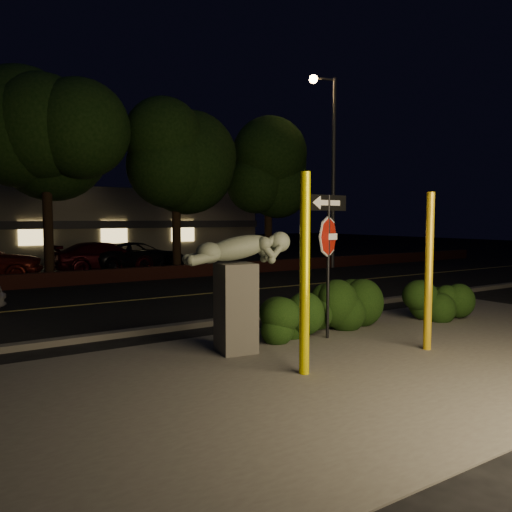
% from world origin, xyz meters
% --- Properties ---
extents(ground, '(90.00, 90.00, 0.00)m').
position_xyz_m(ground, '(0.00, 10.00, 0.00)').
color(ground, black).
rests_on(ground, ground).
extents(patio, '(14.00, 6.00, 0.02)m').
position_xyz_m(patio, '(0.00, -1.00, 0.01)').
color(patio, '#4C4944').
rests_on(patio, ground).
extents(road, '(80.00, 8.00, 0.01)m').
position_xyz_m(road, '(0.00, 7.00, 0.01)').
color(road, black).
rests_on(road, ground).
extents(lane_marking, '(80.00, 0.12, 0.00)m').
position_xyz_m(lane_marking, '(0.00, 7.00, 0.02)').
color(lane_marking, '#D2BD54').
rests_on(lane_marking, road).
extents(curb, '(80.00, 0.25, 0.12)m').
position_xyz_m(curb, '(0.00, 2.90, 0.06)').
color(curb, '#4C4944').
rests_on(curb, ground).
extents(brick_wall, '(40.00, 0.35, 0.50)m').
position_xyz_m(brick_wall, '(0.00, 11.30, 0.25)').
color(brick_wall, '#4E2019').
rests_on(brick_wall, ground).
extents(parking_lot, '(40.00, 12.00, 0.01)m').
position_xyz_m(parking_lot, '(0.00, 17.00, 0.01)').
color(parking_lot, black).
rests_on(parking_lot, ground).
extents(building, '(22.00, 10.20, 4.00)m').
position_xyz_m(building, '(0.00, 24.99, 2.00)').
color(building, slate).
rests_on(building, ground).
extents(tree_far_b, '(5.20, 5.20, 8.41)m').
position_xyz_m(tree_far_b, '(-2.50, 13.20, 6.05)').
color(tree_far_b, black).
rests_on(tree_far_b, ground).
extents(tree_far_c, '(4.80, 4.80, 7.84)m').
position_xyz_m(tree_far_c, '(2.50, 12.80, 5.66)').
color(tree_far_c, black).
rests_on(tree_far_c, ground).
extents(tree_far_d, '(4.40, 4.40, 7.42)m').
position_xyz_m(tree_far_d, '(7.50, 13.30, 5.42)').
color(tree_far_d, black).
rests_on(tree_far_d, ground).
extents(yellow_pole_left, '(0.15, 0.15, 3.02)m').
position_xyz_m(yellow_pole_left, '(-1.44, -0.93, 1.51)').
color(yellow_pole_left, '#E7D800').
rests_on(yellow_pole_left, ground).
extents(yellow_pole_right, '(0.14, 0.14, 2.79)m').
position_xyz_m(yellow_pole_right, '(1.26, -1.01, 1.40)').
color(yellow_pole_right, gold).
rests_on(yellow_pole_right, ground).
extents(signpost, '(0.94, 0.12, 2.78)m').
position_xyz_m(signpost, '(0.32, 0.58, 1.98)').
color(signpost, black).
rests_on(signpost, ground).
extents(sculpture, '(1.97, 0.77, 2.10)m').
position_xyz_m(sculpture, '(-1.64, 0.67, 1.30)').
color(sculpture, '#4C4944').
rests_on(sculpture, ground).
extents(hedge_center, '(1.90, 1.41, 0.90)m').
position_xyz_m(hedge_center, '(-0.19, 1.02, 0.45)').
color(hedge_center, black).
rests_on(hedge_center, ground).
extents(hedge_right, '(2.10, 1.55, 1.23)m').
position_xyz_m(hedge_right, '(1.45, 1.16, 0.62)').
color(hedge_right, black).
rests_on(hedge_right, ground).
extents(hedge_far_right, '(1.67, 1.34, 1.00)m').
position_xyz_m(hedge_far_right, '(3.69, 0.61, 0.50)').
color(hedge_far_right, black).
rests_on(hedge_far_right, ground).
extents(streetlight, '(1.29, 0.58, 8.85)m').
position_xyz_m(streetlight, '(9.52, 11.19, 5.26)').
color(streetlight, '#494A4E').
rests_on(streetlight, ground).
extents(parked_car_darkred, '(4.62, 2.07, 1.31)m').
position_xyz_m(parked_car_darkred, '(0.11, 14.94, 0.66)').
color(parked_car_darkred, '#38070E').
rests_on(parked_car_darkred, ground).
extents(parked_car_dark, '(4.69, 2.49, 1.26)m').
position_xyz_m(parked_car_dark, '(1.64, 15.15, 0.63)').
color(parked_car_dark, black).
rests_on(parked_car_dark, ground).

